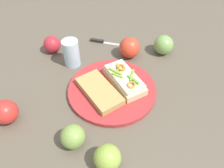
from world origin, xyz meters
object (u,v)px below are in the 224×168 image
(apple_1, at_px, (107,158))
(drinking_glass, at_px, (71,53))
(apple_4, at_px, (52,44))
(plate, at_px, (112,90))
(apple_0, at_px, (5,112))
(sandwich, at_px, (124,79))
(knife, at_px, (101,41))
(apple_2, at_px, (130,48))
(apple_3, at_px, (73,136))
(apple_5, at_px, (164,45))
(bread_slice_side, at_px, (99,91))

(apple_1, bearing_deg, drinking_glass, -84.93)
(apple_1, xyz_separation_m, apple_4, (0.11, -0.53, -0.00))
(plate, height_order, apple_0, apple_0)
(sandwich, bearing_deg, apple_4, -154.34)
(knife, bearing_deg, apple_2, -24.35)
(apple_0, relative_size, drinking_glass, 0.71)
(apple_0, bearing_deg, knife, -137.45)
(apple_3, relative_size, apple_5, 0.89)
(apple_0, relative_size, apple_1, 1.04)
(apple_1, bearing_deg, apple_5, -128.68)
(sandwich, relative_size, apple_0, 2.47)
(apple_4, distance_m, drinking_glass, 0.12)
(apple_5, bearing_deg, knife, -29.93)
(plate, xyz_separation_m, apple_2, (-0.12, -0.17, 0.03))
(apple_2, height_order, apple_3, apple_2)
(sandwich, height_order, apple_1, apple_1)
(knife, bearing_deg, apple_4, -147.79)
(plate, xyz_separation_m, apple_0, (0.34, 0.04, 0.03))
(apple_5, relative_size, drinking_glass, 0.74)
(apple_3, bearing_deg, plate, -132.31)
(drinking_glass, bearing_deg, apple_0, 44.06)
(apple_4, xyz_separation_m, knife, (-0.21, -0.01, -0.03))
(knife, bearing_deg, apple_3, -82.64)
(plate, relative_size, apple_4, 4.35)
(apple_4, bearing_deg, apple_3, 93.75)
(apple_0, bearing_deg, apple_4, -116.15)
(apple_3, height_order, drinking_glass, drinking_glass)
(apple_2, bearing_deg, apple_5, 174.73)
(plate, relative_size, apple_0, 4.05)
(apple_2, relative_size, apple_3, 1.20)
(sandwich, bearing_deg, knife, 169.82)
(apple_0, bearing_deg, apple_3, 144.80)
(bread_slice_side, distance_m, apple_0, 0.29)
(apple_4, bearing_deg, bread_slice_side, 114.87)
(apple_4, bearing_deg, apple_1, 101.43)
(bread_slice_side, xyz_separation_m, apple_4, (0.14, -0.29, 0.01))
(apple_3, bearing_deg, apple_2, -128.17)
(apple_1, relative_size, knife, 0.60)
(plate, bearing_deg, apple_4, -56.92)
(sandwich, relative_size, apple_1, 2.58)
(apple_5, distance_m, drinking_glass, 0.37)
(apple_0, distance_m, knife, 0.49)
(sandwich, distance_m, apple_2, 0.17)
(plate, distance_m, apple_4, 0.33)
(apple_1, distance_m, drinking_glass, 0.43)
(apple_0, distance_m, drinking_glass, 0.31)
(knife, bearing_deg, drinking_glass, -111.89)
(apple_0, relative_size, apple_3, 1.07)
(apple_3, relative_size, drinking_glass, 0.66)
(apple_3, xyz_separation_m, knife, (-0.18, -0.46, -0.03))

